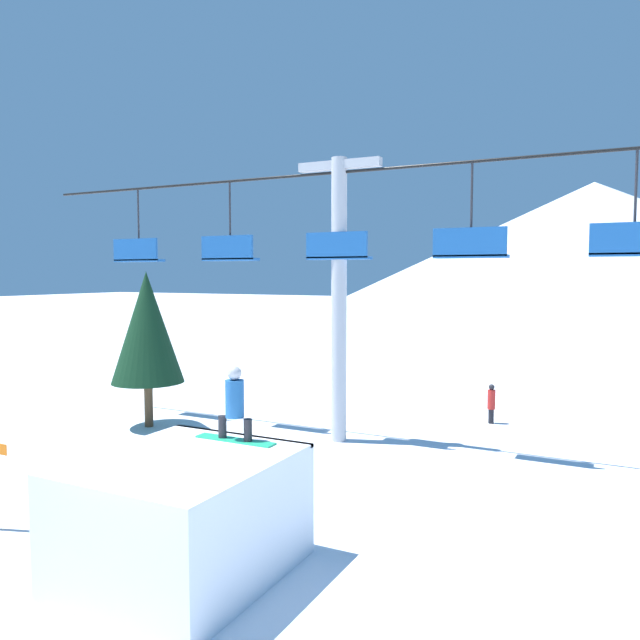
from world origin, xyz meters
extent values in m
plane|color=white|center=(0.00, 0.00, 0.00)|extent=(220.00, 220.00, 0.00)
cone|color=silver|center=(0.00, 87.59, 8.59)|extent=(73.99, 73.99, 17.18)
cube|color=white|center=(-0.32, 0.75, 0.92)|extent=(2.83, 3.23, 1.84)
cube|color=silver|center=(-0.32, 2.32, 1.81)|extent=(2.83, 0.10, 0.06)
cube|color=#1E9E6B|center=(-0.15, 1.90, 1.86)|extent=(1.47, 0.26, 0.03)
cylinder|color=black|center=(-0.41, 1.90, 2.06)|extent=(0.14, 0.14, 0.37)
cylinder|color=black|center=(0.11, 1.90, 2.06)|extent=(0.14, 0.14, 0.37)
cylinder|color=#1E5693|center=(-0.15, 1.90, 2.56)|extent=(0.31, 0.31, 0.63)
sphere|color=#B2B2B7|center=(-0.15, 1.90, 2.99)|extent=(0.24, 0.24, 0.24)
cylinder|color=#B2B2B7|center=(-1.51, 8.84, 3.88)|extent=(0.43, 0.43, 7.77)
cube|color=#B2B2B7|center=(-1.51, 8.84, 7.57)|extent=(2.40, 0.24, 0.24)
cylinder|color=black|center=(-1.51, 8.84, 7.37)|extent=(21.12, 0.08, 0.08)
cylinder|color=#28282D|center=(-8.69, 8.84, 6.22)|extent=(0.06, 0.06, 2.31)
cube|color=#195199|center=(-8.69, 8.84, 5.06)|extent=(1.80, 0.44, 0.08)
cube|color=#195199|center=(-8.69, 8.66, 5.41)|extent=(1.80, 0.08, 0.70)
cylinder|color=#28282D|center=(-5.10, 8.84, 6.22)|extent=(0.06, 0.06, 2.31)
cube|color=#195199|center=(-5.10, 8.84, 5.06)|extent=(1.80, 0.44, 0.08)
cube|color=#195199|center=(-5.10, 8.66, 5.41)|extent=(1.80, 0.08, 0.70)
cylinder|color=#28282D|center=(-1.51, 8.84, 6.22)|extent=(0.06, 0.06, 2.31)
cube|color=#195199|center=(-1.51, 8.84, 5.06)|extent=(1.80, 0.44, 0.08)
cube|color=#195199|center=(-1.51, 8.66, 5.41)|extent=(1.80, 0.08, 0.70)
cylinder|color=#28282D|center=(2.08, 8.84, 6.22)|extent=(0.06, 0.06, 2.31)
cube|color=#195199|center=(2.08, 8.84, 5.06)|extent=(1.80, 0.44, 0.08)
cube|color=#195199|center=(2.08, 8.66, 5.41)|extent=(1.80, 0.08, 0.70)
cylinder|color=#28282D|center=(5.67, 8.84, 6.22)|extent=(0.06, 0.06, 2.31)
cube|color=#195199|center=(5.67, 8.84, 5.06)|extent=(1.80, 0.44, 0.08)
cube|color=#195199|center=(5.67, 8.66, 5.41)|extent=(1.80, 0.08, 0.70)
cylinder|color=#4C3823|center=(-7.34, 7.66, 0.68)|extent=(0.26, 0.26, 1.36)
cone|color=black|center=(-7.34, 7.66, 3.04)|extent=(2.16, 2.16, 3.36)
cube|color=orange|center=(-4.29, 0.54, 1.51)|extent=(0.36, 0.02, 0.20)
cylinder|color=black|center=(1.85, 12.80, 0.23)|extent=(0.17, 0.17, 0.45)
cylinder|color=red|center=(1.85, 12.80, 0.75)|extent=(0.24, 0.24, 0.60)
sphere|color=#232328|center=(1.85, 12.80, 1.14)|extent=(0.18, 0.18, 0.18)
camera|label=1|loc=(5.79, -6.59, 4.65)|focal=35.00mm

